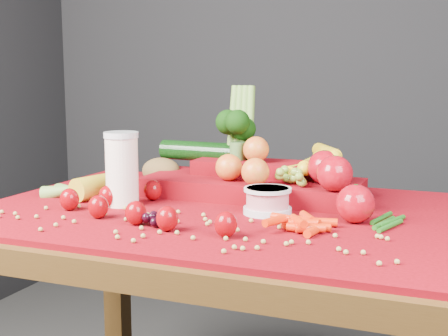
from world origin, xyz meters
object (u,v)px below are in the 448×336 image
at_px(yogurt_bowl, 268,200).
at_px(milk_glass, 122,166).
at_px(table, 221,255).
at_px(produce_mound, 262,173).

bearing_deg(yogurt_bowl, milk_glass, -172.63).
height_order(table, milk_glass, milk_glass).
bearing_deg(yogurt_bowl, produce_mound, 112.31).
relative_size(table, milk_glass, 6.58).
relative_size(milk_glass, yogurt_bowl, 1.61).
distance_m(table, milk_glass, 0.30).
distance_m(milk_glass, yogurt_bowl, 0.34).
xyz_separation_m(milk_glass, yogurt_bowl, (0.33, 0.04, -0.06)).
bearing_deg(table, milk_glass, -166.39).
relative_size(table, produce_mound, 1.81).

